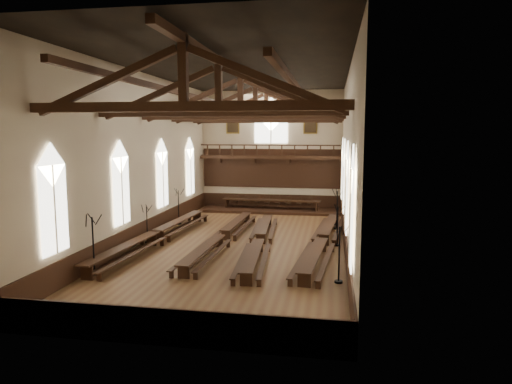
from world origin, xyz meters
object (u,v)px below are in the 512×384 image
candelabrum_left_far (179,213)px  high_table (271,201)px  candelabrum_right_mid (337,233)px  refectory_row_d (323,239)px  candelabrum_right_near (339,265)px  refectory_row_b (222,235)px  refectory_row_c (259,239)px  candelabrum_left_mid (147,231)px  dais (271,210)px  candelabrum_left_near (94,256)px  refectory_row_a (156,234)px  candelabrum_right_far (337,217)px

candelabrum_left_far → high_table: bearing=47.8°
candelabrum_left_far → candelabrum_right_mid: (11.10, -4.52, -0.04)m
refectory_row_d → candelabrum_right_near: size_ratio=5.38×
refectory_row_b → refectory_row_c: refectory_row_b is taller
candelabrum_left_mid → candelabrum_right_near: candelabrum_right_near is taller
high_table → candelabrum_right_mid: size_ratio=3.37×
refectory_row_d → dais: (-4.53, 11.64, -0.42)m
candelabrum_left_mid → candelabrum_left_far: candelabrum_left_far is taller
high_table → candelabrum_left_mid: 13.31m
high_table → candelabrum_left_near: 19.02m
candelabrum_left_near → candelabrum_right_mid: 13.25m
candelabrum_left_near → refectory_row_d: bearing=32.2°
high_table → candelabrum_right_near: bearing=-73.1°
candelabrum_right_near → refectory_row_a: bearing=152.7°
refectory_row_c → candelabrum_right_near: (4.38, -5.43, 0.31)m
candelabrum_left_mid → candelabrum_left_far: size_ratio=0.89×
candelabrum_left_near → candelabrum_left_far: candelabrum_left_near is taller
refectory_row_c → candelabrum_left_mid: (-6.72, 0.09, 0.21)m
refectory_row_b → candelabrum_right_near: bearing=-42.1°
refectory_row_a → candelabrum_right_far: bearing=28.8°
refectory_row_b → candelabrum_left_mid: size_ratio=6.02×
refectory_row_b → refectory_row_d: (5.86, -0.15, 0.02)m
candelabrum_left_mid → refectory_row_a: bearing=-8.5°
refectory_row_b → candelabrum_right_mid: (6.66, 0.60, 0.24)m
refectory_row_c → candelabrum_right_far: 7.27m
refectory_row_d → candelabrum_right_mid: bearing=43.2°
refectory_row_a → candelabrum_right_near: 11.86m
refectory_row_d → high_table: (-4.53, 11.64, 0.33)m
refectory_row_b → candelabrum_left_far: candelabrum_left_far is taller
candelabrum_left_far → candelabrum_right_mid: bearing=-22.2°
candelabrum_right_mid → candelabrum_right_far: (0.00, 4.60, 0.11)m
refectory_row_a → refectory_row_c: size_ratio=1.06×
refectory_row_b → dais: size_ratio=1.21×
refectory_row_a → refectory_row_b: (3.88, 0.59, -0.05)m
refectory_row_c → dais: size_ratio=1.21×
refectory_row_d → candelabrum_left_near: candelabrum_left_near is taller
refectory_row_a → refectory_row_d: refectory_row_a is taller
candelabrum_left_near → candelabrum_right_near: candelabrum_left_near is taller
refectory_row_d → high_table: high_table is taller
candelabrum_left_far → candelabrum_left_mid: bearing=-90.0°
candelabrum_right_mid → candelabrum_right_far: candelabrum_right_far is taller
candelabrum_right_near → candelabrum_right_mid: bearing=90.0°
refectory_row_b → candelabrum_left_mid: 4.48m
candelabrum_left_mid → refectory_row_b: bearing=6.4°
refectory_row_c → candelabrum_right_near: bearing=-51.1°
refectory_row_c → candelabrum_right_far: size_ratio=4.95×
dais → candelabrum_right_far: (5.33, -6.28, 0.74)m
refectory_row_b → refectory_row_d: 5.86m
candelabrum_right_far → refectory_row_a: bearing=-151.2°
refectory_row_b → dais: 11.57m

